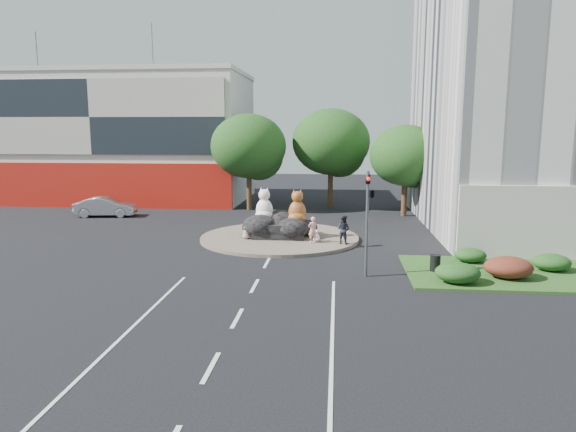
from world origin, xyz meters
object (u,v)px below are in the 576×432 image
object	(u,v)px
kitten_white	(316,235)
parked_car	(106,207)
kitten_calico	(246,232)
cat_white	(264,204)
cat_tabby	(297,206)
litter_bin	(435,263)
pedestrian_pink	(313,230)
pedestrian_dark	(343,229)

from	to	relation	value
kitten_white	parked_car	distance (m)	19.36
kitten_calico	parked_car	size ratio (longest dim) A/B	0.19
cat_white	cat_tabby	bearing A→B (deg)	2.68
litter_bin	pedestrian_pink	bearing A→B (deg)	138.96
kitten_calico	litter_bin	bearing A→B (deg)	-6.40
pedestrian_pink	parked_car	xyz separation A→B (m)	(-17.07, 9.12, -0.20)
cat_white	pedestrian_dark	world-z (taller)	cat_white
pedestrian_dark	pedestrian_pink	bearing A→B (deg)	27.15
cat_tabby	cat_white	bearing A→B (deg)	167.65
cat_white	kitten_white	distance (m)	4.16
cat_white	litter_bin	distance (m)	12.16
cat_white	cat_tabby	world-z (taller)	cat_white
kitten_calico	kitten_white	distance (m)	4.38
kitten_calico	kitten_white	world-z (taller)	kitten_calico
cat_white	litter_bin	bearing A→B (deg)	-20.89
pedestrian_pink	litter_bin	size ratio (longest dim) A/B	2.01
kitten_white	pedestrian_pink	distance (m)	0.62
cat_tabby	kitten_calico	distance (m)	3.55
pedestrian_pink	parked_car	size ratio (longest dim) A/B	0.33
cat_white	pedestrian_pink	distance (m)	4.04
pedestrian_dark	parked_car	size ratio (longest dim) A/B	0.36
parked_car	cat_white	bearing A→B (deg)	-124.24
cat_tabby	kitten_calico	size ratio (longest dim) A/B	2.37
pedestrian_pink	kitten_white	bearing A→B (deg)	-150.71
kitten_white	pedestrian_dark	distance (m)	1.75
kitten_white	litter_bin	size ratio (longest dim) A/B	0.96
parked_car	litter_bin	distance (m)	27.42
pedestrian_dark	cat_white	bearing A→B (deg)	5.74
kitten_calico	parked_car	bearing A→B (deg)	171.60
pedestrian_dark	litter_bin	world-z (taller)	pedestrian_dark
cat_white	parked_car	size ratio (longest dim) A/B	0.45
cat_tabby	pedestrian_pink	xyz separation A→B (m)	(1.04, -1.57, -1.17)
cat_white	kitten_white	world-z (taller)	cat_white
cat_white	kitten_calico	bearing A→B (deg)	-106.56
kitten_calico	parked_car	distance (m)	15.38
cat_white	parked_car	world-z (taller)	cat_white
cat_white	kitten_calico	size ratio (longest dim) A/B	2.40
kitten_calico	kitten_white	size ratio (longest dim) A/B	1.19
pedestrian_pink	pedestrian_dark	xyz separation A→B (m)	(1.82, -0.08, 0.07)
pedestrian_pink	pedestrian_dark	distance (m)	1.83
kitten_white	pedestrian_dark	size ratio (longest dim) A/B	0.44
pedestrian_pink	litter_bin	world-z (taller)	pedestrian_pink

